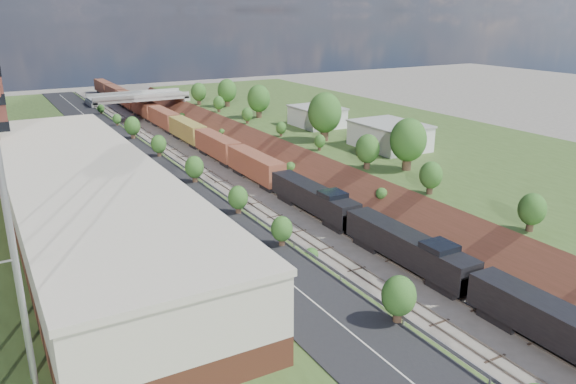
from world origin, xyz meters
name	(u,v)px	position (x,y,z in m)	size (l,w,h in m)	color
platform_left	(21,202)	(-33.00, 60.00, 2.50)	(44.00, 180.00, 5.00)	#384F20
platform_right	(400,146)	(33.00, 60.00, 2.50)	(44.00, 180.00, 5.00)	#384F20
embankment_left	(179,194)	(-11.00, 60.00, 0.00)	(7.07, 180.00, 7.07)	brown
embankment_right	(301,175)	(11.00, 60.00, 0.00)	(7.07, 180.00, 7.07)	brown
rail_left_track	(229,186)	(-2.60, 60.00, 0.09)	(1.58, 180.00, 0.18)	gray
rail_right_track	(257,181)	(2.60, 60.00, 0.09)	(1.58, 180.00, 0.18)	gray
road	(148,167)	(-15.50, 60.00, 5.05)	(8.00, 180.00, 0.10)	black
guardrail	(174,160)	(-11.40, 59.80, 5.55)	(0.10, 171.00, 0.70)	#99999E
commercial_building	(86,199)	(-28.00, 38.00, 8.51)	(14.30, 62.30, 7.00)	brown
overpass	(139,103)	(0.00, 122.00, 4.92)	(24.50, 8.30, 7.40)	gray
white_building_near	(389,136)	(23.50, 52.00, 7.00)	(9.00, 12.00, 4.00)	silver
white_building_far	(317,117)	(23.00, 74.00, 6.80)	(8.00, 10.00, 3.60)	silver
tree_right_large	(408,140)	(17.00, 40.00, 9.38)	(5.25, 5.25, 7.61)	#473323
tree_left_crest	(310,242)	(-11.80, 20.00, 7.04)	(2.45, 2.45, 3.55)	#473323
freight_train	(189,131)	(2.60, 92.63, 2.66)	(3.10, 190.91, 4.62)	black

